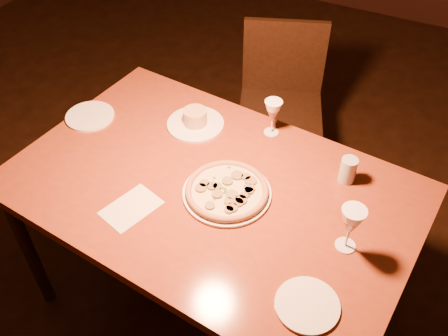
% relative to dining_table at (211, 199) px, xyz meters
% --- Properties ---
extents(floor, '(7.00, 7.00, 0.00)m').
position_rel_dining_table_xyz_m(floor, '(-0.28, -0.12, -0.75)').
color(floor, black).
rests_on(floor, ground).
extents(dining_table, '(1.63, 1.14, 0.82)m').
position_rel_dining_table_xyz_m(dining_table, '(0.00, 0.00, 0.00)').
color(dining_table, maroon).
rests_on(dining_table, floor).
extents(chair_far, '(0.59, 0.59, 0.94)m').
position_rel_dining_table_xyz_m(chair_far, '(-0.10, 1.01, -0.22)').
color(chair_far, black).
rests_on(chair_far, floor).
extents(pizza_plate, '(0.33, 0.33, 0.04)m').
position_rel_dining_table_xyz_m(pizza_plate, '(0.07, -0.01, 0.09)').
color(pizza_plate, white).
rests_on(pizza_plate, dining_table).
extents(ramekin_saucer, '(0.25, 0.25, 0.08)m').
position_rel_dining_table_xyz_m(ramekin_saucer, '(-0.23, 0.29, 0.10)').
color(ramekin_saucer, white).
rests_on(ramekin_saucer, dining_table).
extents(wine_glass_far, '(0.07, 0.07, 0.16)m').
position_rel_dining_table_xyz_m(wine_glass_far, '(0.08, 0.40, 0.15)').
color(wine_glass_far, '#AC6347').
rests_on(wine_glass_far, dining_table).
extents(wine_glass_right, '(0.08, 0.08, 0.18)m').
position_rel_dining_table_xyz_m(wine_glass_right, '(0.54, -0.05, 0.16)').
color(wine_glass_right, '#AC6347').
rests_on(wine_glass_right, dining_table).
extents(water_tumbler, '(0.06, 0.06, 0.11)m').
position_rel_dining_table_xyz_m(water_tumbler, '(0.45, 0.26, 0.13)').
color(water_tumbler, '#ACB4BB').
rests_on(water_tumbler, dining_table).
extents(side_plate_left, '(0.21, 0.21, 0.01)m').
position_rel_dining_table_xyz_m(side_plate_left, '(-0.68, 0.13, 0.08)').
color(side_plate_left, white).
rests_on(side_plate_left, dining_table).
extents(side_plate_near, '(0.20, 0.20, 0.01)m').
position_rel_dining_table_xyz_m(side_plate_near, '(0.50, -0.32, 0.08)').
color(side_plate_near, white).
rests_on(side_plate_near, dining_table).
extents(menu_card, '(0.19, 0.24, 0.00)m').
position_rel_dining_table_xyz_m(menu_card, '(-0.21, -0.23, 0.07)').
color(menu_card, white).
rests_on(menu_card, dining_table).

